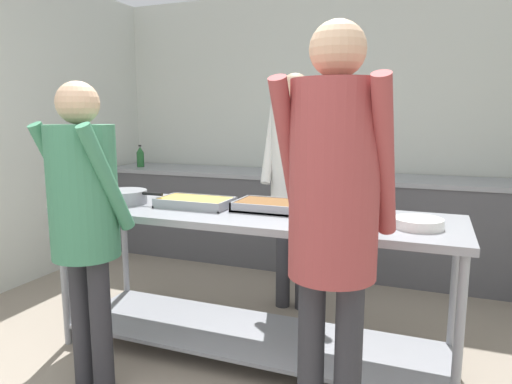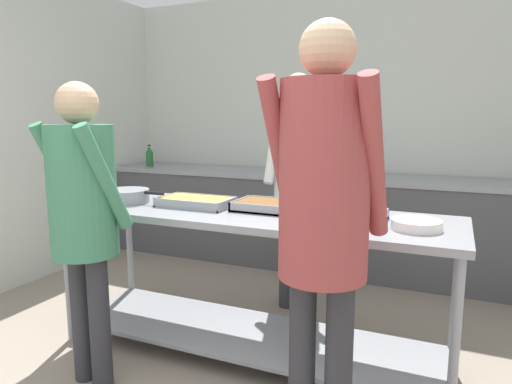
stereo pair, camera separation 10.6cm
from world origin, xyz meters
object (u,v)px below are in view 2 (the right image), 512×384
object	(u,v)px
sauce_pan	(127,195)
water_bottle	(150,157)
plate_stack	(416,225)
serving_tray_greens	(196,202)
guest_serving_left	(83,204)
serving_tray_vegetables	(272,206)
cook_behind_counter	(297,166)
guest_serving_right	(324,203)
serving_tray_roast	(346,215)

from	to	relation	value
sauce_pan	water_bottle	size ratio (longest dim) A/B	1.80
plate_stack	water_bottle	size ratio (longest dim) A/B	1.05
serving_tray_greens	guest_serving_left	world-z (taller)	guest_serving_left
serving_tray_vegetables	cook_behind_counter	bearing A→B (deg)	95.91
plate_stack	guest_serving_right	bearing A→B (deg)	-114.74
serving_tray_roast	guest_serving_right	bearing A→B (deg)	-84.56
sauce_pan	serving_tray_roast	size ratio (longest dim) A/B	1.04
serving_tray_greens	serving_tray_roast	bearing A→B (deg)	-0.79
sauce_pan	serving_tray_roast	xyz separation A→B (m)	(1.40, 0.06, -0.02)
guest_serving_left	water_bottle	size ratio (longest dim) A/B	6.83
serving_tray_vegetables	plate_stack	xyz separation A→B (m)	(0.82, -0.15, -0.00)
serving_tray_greens	guest_serving_right	distance (m)	1.25
plate_stack	guest_serving_left	xyz separation A→B (m)	(-1.58, -0.56, 0.08)
serving_tray_vegetables	serving_tray_roast	world-z (taller)	same
cook_behind_counter	guest_serving_left	bearing A→B (deg)	-116.54
serving_tray_vegetables	guest_serving_left	world-z (taller)	guest_serving_left
guest_serving_right	cook_behind_counter	size ratio (longest dim) A/B	1.02
guest_serving_right	water_bottle	size ratio (longest dim) A/B	7.58
sauce_pan	cook_behind_counter	world-z (taller)	cook_behind_counter
serving_tray_greens	water_bottle	bearing A→B (deg)	133.45
guest_serving_left	guest_serving_right	world-z (taller)	guest_serving_right
plate_stack	serving_tray_vegetables	bearing A→B (deg)	169.82
serving_tray_greens	plate_stack	size ratio (longest dim) A/B	1.82
serving_tray_greens	water_bottle	world-z (taller)	water_bottle
serving_tray_greens	cook_behind_counter	size ratio (longest dim) A/B	0.26
serving_tray_roast	water_bottle	xyz separation A→B (m)	(-2.52, 1.69, 0.09)
cook_behind_counter	water_bottle	world-z (taller)	cook_behind_counter
sauce_pan	plate_stack	distance (m)	1.76
serving_tray_vegetables	serving_tray_roast	size ratio (longest dim) A/B	1.07
serving_tray_vegetables	serving_tray_roast	bearing A→B (deg)	-10.21
sauce_pan	guest_serving_left	bearing A→B (deg)	-71.80
serving_tray_greens	serving_tray_vegetables	size ratio (longest dim) A/B	1.03
guest_serving_right	water_bottle	xyz separation A→B (m)	(-2.59, 2.39, -0.10)
serving_tray_greens	guest_serving_left	bearing A→B (deg)	-113.90
water_bottle	cook_behind_counter	bearing A→B (deg)	-25.11
serving_tray_roast	serving_tray_greens	bearing A→B (deg)	179.21
serving_tray_greens	cook_behind_counter	distance (m)	0.86
serving_tray_greens	serving_tray_roast	world-z (taller)	same
sauce_pan	guest_serving_left	world-z (taller)	guest_serving_left
guest_serving_right	guest_serving_left	bearing A→B (deg)	176.43
guest_serving_left	water_bottle	xyz separation A→B (m)	(-1.31, 2.31, 0.02)
serving_tray_vegetables	guest_serving_right	xyz separation A→B (m)	(0.52, -0.79, 0.20)
plate_stack	cook_behind_counter	size ratio (longest dim) A/B	0.14
sauce_pan	serving_tray_greens	distance (m)	0.47
serving_tray_roast	cook_behind_counter	distance (m)	0.94
guest_serving_left	guest_serving_right	distance (m)	1.29
cook_behind_counter	water_bottle	size ratio (longest dim) A/B	7.40
serving_tray_roast	plate_stack	bearing A→B (deg)	-10.14
guest_serving_left	serving_tray_roast	bearing A→B (deg)	27.22
serving_tray_greens	plate_stack	world-z (taller)	serving_tray_greens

